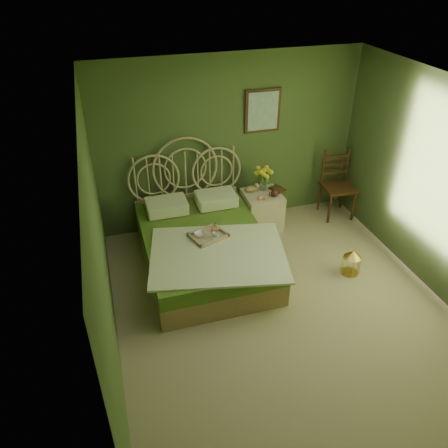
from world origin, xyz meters
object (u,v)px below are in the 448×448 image
object	(u,v)px
bed	(204,245)
birdcage	(351,262)
nightstand	(262,207)
chair	(336,180)

from	to	relation	value
bed	birdcage	size ratio (longest dim) A/B	6.63
nightstand	birdcage	size ratio (longest dim) A/B	2.87
nightstand	birdcage	distance (m)	1.62
bed	nightstand	size ratio (longest dim) A/B	2.31
nightstand	birdcage	bearing A→B (deg)	-61.87
bed	chair	bearing A→B (deg)	17.44
chair	bed	bearing A→B (deg)	-158.28
bed	chair	xyz separation A→B (m)	(2.40, 0.75, 0.28)
nightstand	birdcage	xyz separation A→B (m)	(0.76, -1.42, -0.19)
bed	nightstand	distance (m)	1.29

